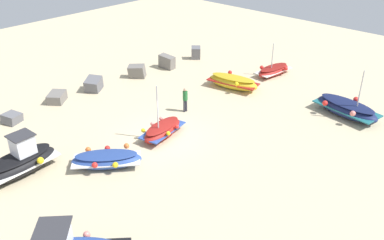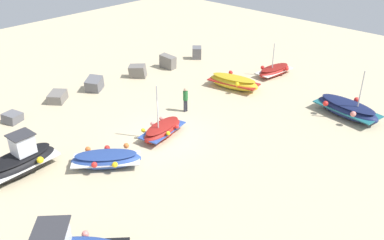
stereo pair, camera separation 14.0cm
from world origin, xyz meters
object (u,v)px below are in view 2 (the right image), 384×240
object	(u,v)px
fishing_boat_3	(274,70)
fishing_boat_4	(19,162)
fishing_boat_5	(234,82)
fishing_boat_0	(162,130)
fishing_boat_6	(347,109)
fishing_boat_2	(106,159)
person_walking	(185,98)

from	to	relation	value
fishing_boat_3	fishing_boat_4	distance (m)	20.35
fishing_boat_5	fishing_boat_0	bearing A→B (deg)	-92.60
fishing_boat_4	fishing_boat_5	bearing A→B (deg)	-7.24
fishing_boat_0	fishing_boat_5	world-z (taller)	fishing_boat_0
fishing_boat_5	fishing_boat_6	bearing A→B (deg)	-1.04
fishing_boat_2	fishing_boat_6	size ratio (longest dim) A/B	0.80
fishing_boat_4	fishing_boat_6	xyz separation A→B (m)	(17.44, -9.34, -0.17)
fishing_boat_3	fishing_boat_4	xyz separation A→B (m)	(-20.25, 2.01, 0.30)
fishing_boat_2	person_walking	size ratio (longest dim) A/B	2.16
fishing_boat_2	fishing_boat_0	bearing A→B (deg)	43.50
fishing_boat_3	fishing_boat_6	bearing A→B (deg)	-105.14
fishing_boat_0	person_walking	xyz separation A→B (m)	(3.27, 1.26, 0.54)
fishing_boat_0	fishing_boat_3	world-z (taller)	fishing_boat_0
fishing_boat_4	fishing_boat_5	xyz separation A→B (m)	(15.97, -1.26, -0.18)
fishing_boat_0	fishing_boat_4	xyz separation A→B (m)	(-7.54, 2.56, 0.27)
fishing_boat_4	person_walking	world-z (taller)	fishing_boat_4
fishing_boat_0	fishing_boat_6	bearing A→B (deg)	-44.92
fishing_boat_5	fishing_boat_3	bearing A→B (deg)	68.77
fishing_boat_4	person_walking	xyz separation A→B (m)	(10.81, -1.30, 0.28)
fishing_boat_2	person_walking	world-z (taller)	person_walking
person_walking	fishing_boat_0	bearing A→B (deg)	117.46
person_walking	fishing_boat_2	bearing A→B (deg)	107.14
fishing_boat_0	fishing_boat_6	size ratio (longest dim) A/B	0.76
fishing_boat_0	fishing_boat_4	world-z (taller)	fishing_boat_0
fishing_boat_3	fishing_boat_6	distance (m)	7.86
fishing_boat_3	person_walking	distance (m)	9.48
fishing_boat_0	person_walking	distance (m)	3.54
fishing_boat_3	person_walking	world-z (taller)	fishing_boat_3
fishing_boat_5	person_walking	bearing A→B (deg)	-100.89
fishing_boat_2	fishing_boat_4	bearing A→B (deg)	-177.22
fishing_boat_0	fishing_boat_4	bearing A→B (deg)	150.77
fishing_boat_3	fishing_boat_4	bearing A→B (deg)	-179.83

